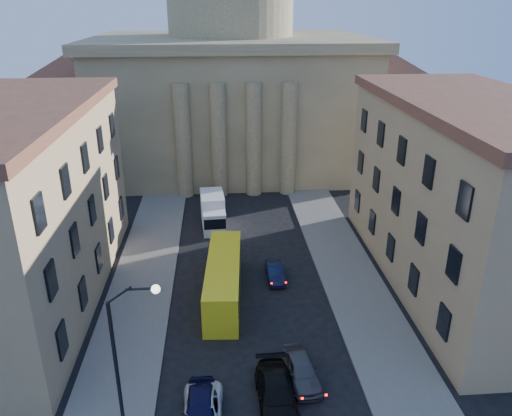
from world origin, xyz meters
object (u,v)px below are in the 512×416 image
Objects in this scene: car_left_near at (200,409)px; city_bus at (224,278)px; street_lamp at (125,348)px; box_truck at (213,212)px.

city_bus reaches higher than car_left_near.
street_lamp is 5.74m from car_left_near.
city_bus is at bearing -90.18° from box_truck.
street_lamp is 14.07m from city_bus.
street_lamp is 26.54m from box_truck.
box_truck is at bearing 97.14° from city_bus.
box_truck is at bearing 89.37° from car_left_near.
street_lamp reaches higher than city_bus.
car_left_near is at bearing 5.55° from street_lamp.
box_truck reaches higher than car_left_near.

